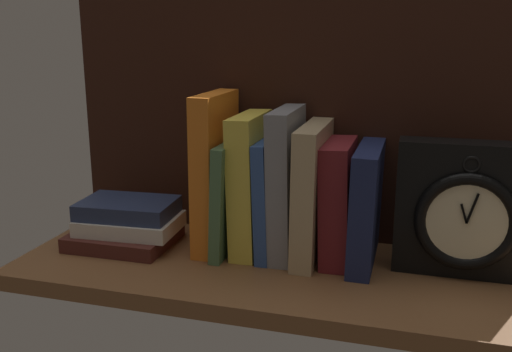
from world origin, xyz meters
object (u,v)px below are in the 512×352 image
Objects in this scene: book_green_romantic at (232,195)px; book_navy_bierce at (366,205)px; book_maroon_dawkins at (339,202)px; book_stack_side at (127,224)px; book_orange_pandolfini at (215,172)px; book_blue_modern at (271,196)px; book_tan_shortstories at (312,192)px; framed_clock at (466,211)px; book_gray_chess at (289,183)px; book_yellow_seinlanguage at (251,184)px.

book_green_romantic is 1.00× the size of book_navy_bierce.
book_maroon_dawkins is 34.73cm from book_stack_side.
book_orange_pandolfini is at bearing 13.87° from book_stack_side.
book_maroon_dawkins is at bearing 180.00° from book_navy_bierce.
book_orange_pandolfini reaches higher than book_maroon_dawkins.
book_tan_shortstories reaches higher than book_blue_modern.
book_orange_pandolfini is 38.02cm from framed_clock.
framed_clock is (28.75, -0.94, 0.38)cm from book_blue_modern.
book_yellow_seinlanguage is at bearing 180.00° from book_gray_chess.
book_green_romantic is at bearing 180.00° from book_gray_chess.
book_tan_shortstories is 8.35cm from book_navy_bierce.
book_navy_bierce is 13.98cm from framed_clock.
book_yellow_seinlanguage is 1.20× the size of book_blue_modern.
framed_clock is at bearing -1.88° from book_blue_modern.
book_gray_chess is (6.14, 0.00, 0.53)cm from book_yellow_seinlanguage.
book_yellow_seinlanguage reaches higher than book_stack_side.
book_yellow_seinlanguage is 21.83cm from book_stack_side.
book_blue_modern is 1.00× the size of book_maroon_dawkins.
book_tan_shortstories is at bearing 0.00° from book_orange_pandolfini.
book_blue_modern is at bearing 180.00° from book_gray_chess.
book_navy_bierce is at bearing 0.00° from book_gray_chess.
book_green_romantic is 21.13cm from book_navy_bierce.
book_gray_chess is 12.15cm from book_navy_bierce.
book_gray_chess is at bearing 7.61° from book_stack_side.
book_green_romantic is 1.03× the size of book_stack_side.
book_maroon_dawkins is at bearing 0.00° from book_yellow_seinlanguage.
book_navy_bierce is (23.96, 0.00, -3.57)cm from book_orange_pandolfini.
book_green_romantic is 0.81× the size of book_yellow_seinlanguage.
framed_clock is (22.16, -0.94, -0.83)cm from book_tan_shortstories.
book_maroon_dawkins reaches higher than book_navy_bierce.
book_yellow_seinlanguage is 9.81cm from book_tan_shortstories.
book_orange_pandolfini is 17.24cm from book_stack_side.
book_stack_side is (-23.40, -3.52, -5.70)cm from book_blue_modern.
book_orange_pandolfini is 20.10cm from book_maroon_dawkins.
book_maroon_dawkins is 1.06× the size of book_stack_side.
framed_clock reaches higher than book_blue_modern.
book_tan_shortstories is (12.90, 0.00, 1.47)cm from book_green_romantic.
book_tan_shortstories reaches higher than book_maroon_dawkins.
book_yellow_seinlanguage is at bearing -180.00° from book_tan_shortstories.
framed_clock is (25.81, -0.94, -1.94)cm from book_gray_chess.
book_green_romantic is 9.61cm from book_gray_chess.
book_gray_chess reaches higher than book_maroon_dawkins.
book_orange_pandolfini is 15.88cm from book_tan_shortstories.
book_orange_pandolfini is at bearing 180.00° from book_navy_bierce.
book_gray_chess is at bearing -180.00° from book_tan_shortstories.
book_navy_bierce is 38.77cm from book_stack_side.
book_stack_side is at bearing -173.31° from book_tan_shortstories.
book_maroon_dawkins is (19.82, 0.00, -3.33)cm from book_orange_pandolfini.
book_tan_shortstories is 30.98cm from book_stack_side.
book_blue_modern is at bearing 0.00° from book_orange_pandolfini.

